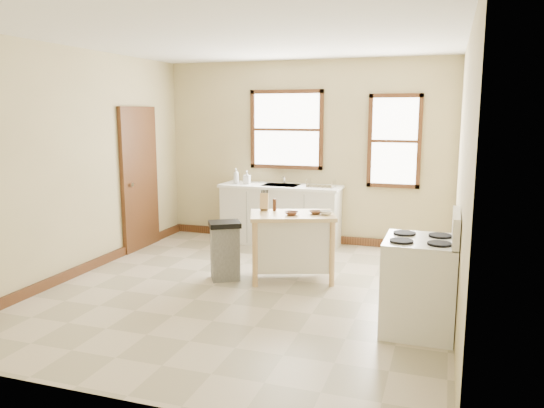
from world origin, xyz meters
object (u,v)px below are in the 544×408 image
Objects in this scene: dish_rack at (321,184)px; bowl_b at (316,212)px; pepper_grinder at (275,205)px; gas_stove at (420,271)px; soap_bottle_a at (236,176)px; trash_bin at (225,251)px; bowl_c at (326,213)px; knife_block at (264,202)px; bowl_a at (292,213)px; kitchen_island at (292,247)px; soap_bottle_b at (247,177)px.

bowl_b is at bearing -65.50° from dish_rack.
pepper_grinder is 0.13× the size of gas_stove.
trash_bin is at bearing -73.47° from soap_bottle_a.
dish_rack is 2.64× the size of bowl_c.
bowl_c is (0.80, -0.05, -0.08)m from knife_block.
dish_rack reaches higher than bowl_a.
bowl_b is (0.25, 0.15, -0.00)m from bowl_a.
pepper_grinder is (0.14, -0.00, -0.03)m from knife_block.
bowl_c reaches higher than kitchen_island.
kitchen_island is at bearing -22.02° from pepper_grinder.
pepper_grinder is at bearing -54.81° from soap_bottle_a.
bowl_a is (0.04, -1.69, -0.13)m from dish_rack.
knife_block reaches higher than bowl_c.
dish_rack is 2.68× the size of bowl_b.
knife_block is at bearing 144.75° from kitchen_island.
knife_block is at bearing 12.11° from trash_bin.
pepper_grinder is (0.95, -1.51, -0.13)m from soap_bottle_b.
bowl_c is at bearing -17.62° from knife_block.
bowl_a is (0.02, -0.09, 0.43)m from kitchen_island.
bowl_c is at bearing -44.12° from soap_bottle_b.
dish_rack is at bearing 61.95° from knife_block.
soap_bottle_b is 3.89m from gas_stove.
bowl_b is at bearing -4.24° from pepper_grinder.
soap_bottle_b is at bearing 133.66° from bowl_b.
pepper_grinder is 0.21× the size of trash_bin.
kitchen_island is 0.59m from bowl_c.
pepper_grinder is 1.00× the size of bowl_b.
soap_bottle_b reaches higher than knife_block.
soap_bottle_a is 2.22m from bowl_a.
pepper_grinder reaches higher than bowl_c.
bowl_c reaches higher than bowl_a.
kitchen_island is (1.39, -1.62, -0.63)m from soap_bottle_a.
dish_rack is 2.09m from trash_bin.
dish_rack is 0.40× the size of kitchen_island.
bowl_b reaches higher than kitchen_island.
knife_block is 0.77m from trash_bin.
bowl_c is (0.40, 0.06, 0.43)m from kitchen_island.
kitchen_island is 6.57× the size of bowl_c.
soap_bottle_b reaches higher than bowl_a.
bowl_c is 1.31m from trash_bin.
pepper_grinder is (-0.26, 0.11, 0.48)m from kitchen_island.
kitchen_island is 5.01× the size of knife_block.
soap_bottle_a reaches higher than soap_bottle_b.
soap_bottle_a is 1.15× the size of soap_bottle_b.
bowl_c is at bearing -11.51° from kitchen_island.
bowl_a is 0.14× the size of gas_stove.
pepper_grinder is 0.98× the size of bowl_c.
bowl_c is (0.43, -1.54, -0.13)m from dish_rack.
knife_block is (0.99, -1.51, -0.12)m from soap_bottle_a.
bowl_c is (0.13, -0.01, 0.01)m from bowl_b.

